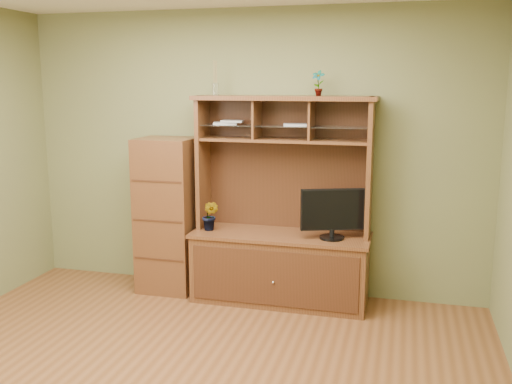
% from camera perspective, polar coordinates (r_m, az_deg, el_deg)
% --- Properties ---
extents(room, '(4.54, 4.04, 2.74)m').
position_cam_1_polar(room, '(3.63, -8.99, 0.16)').
color(room, brown).
rests_on(room, ground).
extents(media_hutch, '(1.66, 0.61, 1.90)m').
position_cam_1_polar(media_hutch, '(5.32, 2.51, -5.43)').
color(media_hutch, '#482414').
rests_on(media_hutch, room).
extents(monitor, '(0.55, 0.24, 0.45)m').
position_cam_1_polar(monitor, '(5.07, 7.65, -2.06)').
color(monitor, black).
rests_on(monitor, media_hutch).
extents(orchid_plant, '(0.17, 0.15, 0.28)m').
position_cam_1_polar(orchid_plant, '(5.35, -4.59, -2.38)').
color(orchid_plant, '#2A581E').
rests_on(orchid_plant, media_hutch).
extents(top_plant, '(0.14, 0.11, 0.23)m').
position_cam_1_polar(top_plant, '(5.13, 6.24, 10.79)').
color(top_plant, '#385F21').
rests_on(top_plant, media_hutch).
extents(reed_diffuser, '(0.06, 0.06, 0.32)m').
position_cam_1_polar(reed_diffuser, '(5.35, -4.10, 10.95)').
color(reed_diffuser, silver).
rests_on(reed_diffuser, media_hutch).
extents(magazines, '(0.90, 0.21, 0.04)m').
position_cam_1_polar(magazines, '(5.27, -0.64, 6.90)').
color(magazines, '#B5B5BA').
rests_on(magazines, media_hutch).
extents(side_cabinet, '(0.53, 0.49, 1.50)m').
position_cam_1_polar(side_cabinet, '(5.61, -8.80, -2.29)').
color(side_cabinet, '#482414').
rests_on(side_cabinet, room).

